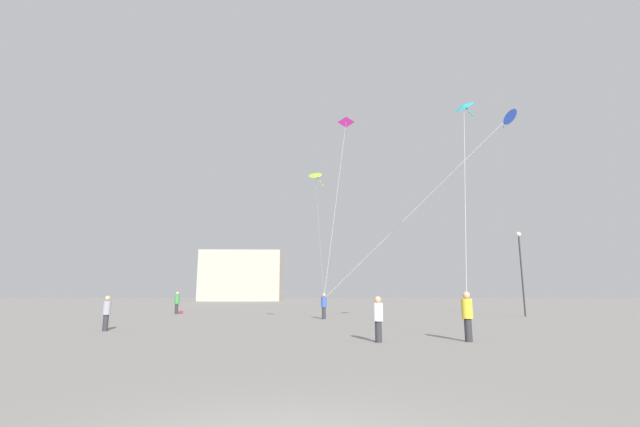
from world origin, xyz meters
TOP-DOWN VIEW (x-y plane):
  - person_in_green at (-12.04, 31.23)m, footprint 0.39×0.39m
  - person_in_white at (2.21, 10.90)m, footprint 0.34×0.34m
  - person_in_grey at (-9.58, 15.15)m, footprint 0.34×0.34m
  - person_in_blue at (0.15, 24.45)m, footprint 0.36×0.36m
  - person_in_yellow at (5.40, 11.17)m, footprint 0.38×0.38m
  - kite_magenta_delta at (1.85, 28.20)m, footprint 2.29×4.35m
  - kite_cyan_diamond at (7.43, 16.13)m, footprint 2.73×5.71m
  - kite_cobalt_diamond at (12.72, 23.33)m, footprint 13.47×1.89m
  - kite_lime_diamond at (-0.23, 18.66)m, footprint 0.89×6.30m
  - building_left_hall at (-19.00, 94.14)m, footprint 18.07×16.85m
  - lamppost_east at (14.85, 27.97)m, footprint 0.36×0.36m
  - handbag_beside_flyer at (-11.69, 31.33)m, footprint 0.30×0.34m

SIDE VIEW (x-z plane):
  - handbag_beside_flyer at x=-11.69m, z-range 0.00..0.24m
  - person_in_grey at x=-9.58m, z-range 0.08..1.64m
  - person_in_white at x=2.21m, z-range 0.08..1.65m
  - person_in_blue at x=0.15m, z-range 0.08..1.75m
  - person_in_yellow at x=5.40m, z-range 0.08..1.82m
  - person_in_green at x=-12.04m, z-range 0.09..1.89m
  - lamppost_east at x=14.85m, z-range 0.93..7.18m
  - building_left_hall at x=-19.00m, z-range 0.00..10.83m
  - kite_lime_diamond at x=-0.23m, z-range 4.45..11.59m
  - kite_cyan_diamond at x=7.43m, z-range 5.92..16.10m
  - kite_cobalt_diamond at x=12.72m, z-range 7.05..19.80m
  - kite_magenta_delta at x=1.85m, z-range 7.57..21.86m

